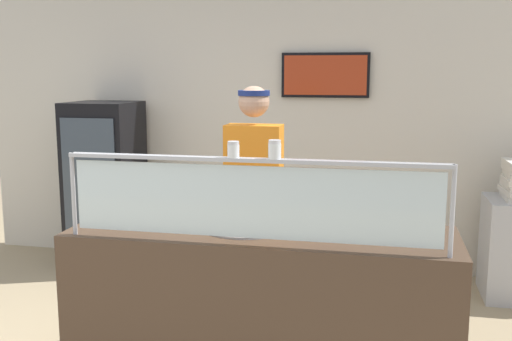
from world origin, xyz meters
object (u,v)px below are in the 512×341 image
(worker_figure, at_px, (254,196))
(parmesan_shaker, at_px, (233,150))
(pizza_server, at_px, (243,222))
(pizza_tray, at_px, (246,225))
(pepper_flake_shaker, at_px, (275,151))
(drink_fridge, at_px, (105,185))

(worker_figure, bearing_deg, parmesan_shaker, -84.18)
(pizza_server, relative_size, worker_figure, 0.16)
(parmesan_shaker, bearing_deg, worker_figure, 95.82)
(pizza_server, height_order, worker_figure, worker_figure)
(pizza_tray, bearing_deg, parmesan_shaker, -87.61)
(pizza_tray, distance_m, pizza_server, 0.03)
(parmesan_shaker, height_order, pepper_flake_shaker, pepper_flake_shaker)
(pizza_server, xyz_separation_m, parmesan_shaker, (0.02, -0.31, 0.46))
(drink_fridge, bearing_deg, worker_figure, -34.96)
(pizza_tray, xyz_separation_m, drink_fridge, (-1.79, 1.82, -0.18))
(pizza_server, bearing_deg, pepper_flake_shaker, -44.52)
(pizza_tray, relative_size, pepper_flake_shaker, 5.09)
(parmesan_shaker, xyz_separation_m, drink_fridge, (-1.81, 2.15, -0.66))
(pizza_server, xyz_separation_m, worker_figure, (-0.08, 0.65, 0.02))
(pepper_flake_shaker, height_order, worker_figure, worker_figure)
(pizza_server, relative_size, drink_fridge, 0.18)
(drink_fridge, bearing_deg, parmesan_shaker, -49.99)
(pizza_server, xyz_separation_m, drink_fridge, (-1.79, 1.84, -0.20))
(pizza_server, distance_m, drink_fridge, 2.57)
(worker_figure, bearing_deg, pizza_server, -83.30)
(pizza_server, height_order, drink_fridge, drink_fridge)
(pepper_flake_shaker, bearing_deg, pizza_tray, 125.02)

